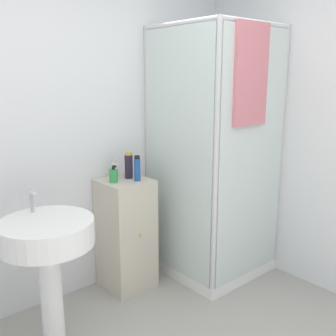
{
  "coord_description": "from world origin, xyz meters",
  "views": [
    {
      "loc": [
        -1.14,
        -0.95,
        1.67
      ],
      "look_at": [
        0.68,
        1.17,
        1.01
      ],
      "focal_mm": 42.0,
      "sensor_mm": 36.0,
      "label": 1
    }
  ],
  "objects_px": {
    "soap_dispenser": "(114,175)",
    "shampoo_bottle_tall_black": "(129,166)",
    "sink": "(48,247)",
    "lotion_bottle_white": "(115,171)",
    "shampoo_bottle_blue": "(137,169)"
  },
  "relations": [
    {
      "from": "sink",
      "to": "soap_dispenser",
      "type": "bearing_deg",
      "value": 25.94
    },
    {
      "from": "sink",
      "to": "lotion_bottle_white",
      "type": "distance_m",
      "value": 0.91
    },
    {
      "from": "sink",
      "to": "shampoo_bottle_blue",
      "type": "xyz_separation_m",
      "value": [
        0.85,
        0.25,
        0.3
      ]
    },
    {
      "from": "soap_dispenser",
      "to": "shampoo_bottle_blue",
      "type": "xyz_separation_m",
      "value": [
        0.16,
        -0.08,
        0.04
      ]
    },
    {
      "from": "shampoo_bottle_blue",
      "to": "sink",
      "type": "bearing_deg",
      "value": -163.32
    },
    {
      "from": "soap_dispenser",
      "to": "shampoo_bottle_blue",
      "type": "relative_size",
      "value": 0.68
    },
    {
      "from": "shampoo_bottle_blue",
      "to": "lotion_bottle_white",
      "type": "height_order",
      "value": "shampoo_bottle_blue"
    },
    {
      "from": "soap_dispenser",
      "to": "lotion_bottle_white",
      "type": "height_order",
      "value": "lotion_bottle_white"
    },
    {
      "from": "shampoo_bottle_blue",
      "to": "lotion_bottle_white",
      "type": "relative_size",
      "value": 1.3
    },
    {
      "from": "shampoo_bottle_tall_black",
      "to": "lotion_bottle_white",
      "type": "xyz_separation_m",
      "value": [
        -0.08,
        0.06,
        -0.04
      ]
    },
    {
      "from": "soap_dispenser",
      "to": "shampoo_bottle_tall_black",
      "type": "distance_m",
      "value": 0.17
    },
    {
      "from": "sink",
      "to": "soap_dispenser",
      "type": "relative_size",
      "value": 7.41
    },
    {
      "from": "shampoo_bottle_tall_black",
      "to": "lotion_bottle_white",
      "type": "distance_m",
      "value": 0.11
    },
    {
      "from": "soap_dispenser",
      "to": "shampoo_bottle_tall_black",
      "type": "xyz_separation_m",
      "value": [
        0.16,
        0.03,
        0.05
      ]
    },
    {
      "from": "sink",
      "to": "shampoo_bottle_blue",
      "type": "height_order",
      "value": "shampoo_bottle_blue"
    }
  ]
}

